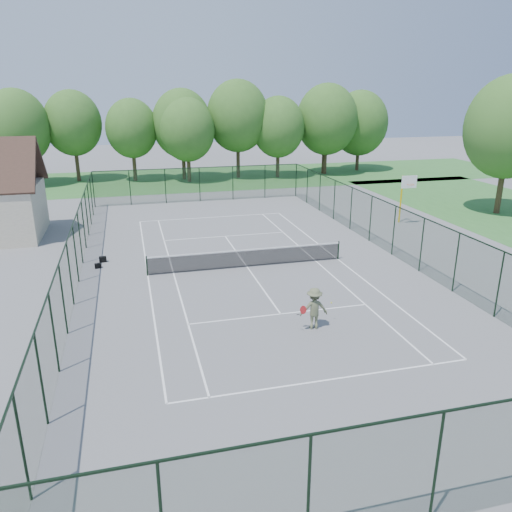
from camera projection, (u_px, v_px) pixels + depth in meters
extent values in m
plane|color=slate|center=(247.00, 267.00, 28.04)|extent=(140.00, 140.00, 0.00)
cube|color=#397734|center=(184.00, 179.00, 55.59)|extent=(80.00, 16.00, 0.01)
cube|color=white|center=(212.00, 217.00, 38.95)|extent=(10.97, 0.08, 0.01)
cube|color=white|center=(328.00, 380.00, 17.12)|extent=(10.97, 0.08, 0.01)
cube|color=white|center=(225.00, 236.00, 33.92)|extent=(8.23, 0.08, 0.01)
cube|color=white|center=(281.00, 314.00, 22.16)|extent=(8.23, 0.08, 0.01)
cube|color=white|center=(338.00, 259.00, 29.34)|extent=(0.08, 23.77, 0.01)
cube|color=white|center=(148.00, 276.00, 26.74)|extent=(0.08, 23.77, 0.01)
cube|color=white|center=(316.00, 261.00, 29.01)|extent=(0.08, 23.77, 0.01)
cube|color=white|center=(174.00, 273.00, 27.06)|extent=(0.08, 23.77, 0.01)
cube|color=white|center=(247.00, 267.00, 28.04)|extent=(0.08, 12.80, 0.01)
cylinder|color=black|center=(147.00, 266.00, 26.56)|extent=(0.08, 0.08, 1.10)
cylinder|color=black|center=(338.00, 250.00, 29.17)|extent=(0.08, 0.08, 1.10)
cube|color=black|center=(247.00, 259.00, 27.88)|extent=(11.00, 0.02, 0.96)
cube|color=white|center=(247.00, 250.00, 27.72)|extent=(11.00, 0.05, 0.07)
cube|color=#1A371E|center=(200.00, 185.00, 44.10)|extent=(18.00, 0.02, 3.00)
cube|color=#1A371E|center=(436.00, 469.00, 11.03)|extent=(18.00, 0.02, 3.00)
cube|color=#1A371E|center=(394.00, 231.00, 29.69)|extent=(0.02, 36.00, 3.00)
cube|color=#1A371E|center=(76.00, 254.00, 25.43)|extent=(0.02, 36.00, 3.00)
cube|color=black|center=(199.00, 168.00, 43.62)|extent=(18.00, 0.05, 0.05)
cube|color=black|center=(444.00, 411.00, 10.56)|extent=(18.00, 0.05, 0.05)
cube|color=black|center=(396.00, 206.00, 29.22)|extent=(0.05, 36.00, 0.05)
cube|color=black|center=(72.00, 226.00, 24.96)|extent=(0.05, 36.00, 0.05)
cylinder|color=#493622|center=(22.00, 166.00, 51.02)|extent=(0.40, 0.40, 4.20)
ellipsoid|color=#41732A|center=(16.00, 126.00, 49.79)|extent=(6.40, 6.40, 7.40)
cylinder|color=#493622|center=(184.00, 160.00, 54.93)|extent=(0.40, 0.40, 4.20)
ellipsoid|color=#41732A|center=(182.00, 124.00, 53.69)|extent=(6.40, 6.40, 7.40)
cylinder|color=#493622|center=(324.00, 155.00, 58.83)|extent=(0.40, 0.40, 4.20)
ellipsoid|color=#41732A|center=(325.00, 121.00, 57.60)|extent=(6.40, 6.40, 7.40)
cylinder|color=#E1B508|center=(401.00, 199.00, 36.98)|extent=(0.12, 0.12, 3.50)
cube|color=#E1B508|center=(406.00, 179.00, 36.06)|extent=(0.08, 0.90, 0.08)
cube|color=white|center=(409.00, 182.00, 35.70)|extent=(1.20, 0.05, 0.90)
torus|color=#E05910|center=(411.00, 185.00, 35.53)|extent=(0.48, 0.48, 0.02)
cylinder|color=#493622|center=(501.00, 184.00, 39.57)|extent=(0.45, 0.45, 4.72)
ellipsoid|color=#41732A|center=(510.00, 127.00, 38.18)|extent=(6.75, 6.75, 7.87)
cube|color=black|center=(103.00, 259.00, 28.80)|extent=(0.43, 0.28, 0.33)
cube|color=black|center=(98.00, 266.00, 27.83)|extent=(0.38, 0.28, 0.27)
imported|color=#5C6243|center=(314.00, 308.00, 20.59)|extent=(1.22, 0.79, 1.78)
sphere|color=#CBD621|center=(331.00, 303.00, 21.19)|extent=(0.07, 0.07, 0.07)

